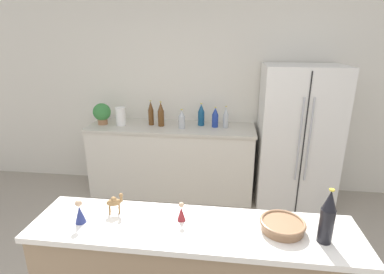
{
  "coord_description": "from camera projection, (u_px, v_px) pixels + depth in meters",
  "views": [
    {
      "loc": [
        0.39,
        -1.14,
        1.96
      ],
      "look_at": [
        0.08,
        1.35,
        1.13
      ],
      "focal_mm": 28.0,
      "sensor_mm": 36.0,
      "label": 1
    }
  ],
  "objects": [
    {
      "name": "back_bottle_4",
      "position": [
        226.0,
        117.0,
        3.65
      ],
      "size": [
        0.06,
        0.06,
        0.27
      ],
      "color": "#B2B7BC",
      "rests_on": "back_counter"
    },
    {
      "name": "wall_back",
      "position": [
        199.0,
        93.0,
        3.91
      ],
      "size": [
        8.0,
        0.06,
        2.55
      ],
      "color": "silver",
      "rests_on": "ground_plane"
    },
    {
      "name": "back_bottle_5",
      "position": [
        201.0,
        115.0,
        3.74
      ],
      "size": [
        0.08,
        0.08,
        0.28
      ],
      "color": "navy",
      "rests_on": "back_counter"
    },
    {
      "name": "camel_figurine",
      "position": [
        115.0,
        202.0,
        1.81
      ],
      "size": [
        0.1,
        0.07,
        0.13
      ],
      "color": "olive",
      "rests_on": "bar_counter"
    },
    {
      "name": "refrigerator",
      "position": [
        297.0,
        137.0,
        3.54
      ],
      "size": [
        0.87,
        0.7,
        1.68
      ],
      "color": "silver",
      "rests_on": "ground_plane"
    },
    {
      "name": "back_bottle_0",
      "position": [
        161.0,
        114.0,
        3.7
      ],
      "size": [
        0.08,
        0.08,
        0.31
      ],
      "color": "brown",
      "rests_on": "back_counter"
    },
    {
      "name": "back_bottle_3",
      "position": [
        151.0,
        113.0,
        3.76
      ],
      "size": [
        0.07,
        0.07,
        0.31
      ],
      "color": "brown",
      "rests_on": "back_counter"
    },
    {
      "name": "back_bottle_1",
      "position": [
        182.0,
        119.0,
        3.62
      ],
      "size": [
        0.08,
        0.08,
        0.24
      ],
      "color": "#B2B7BC",
      "rests_on": "back_counter"
    },
    {
      "name": "back_counter",
      "position": [
        172.0,
        160.0,
        3.89
      ],
      "size": [
        2.08,
        0.63,
        0.91
      ],
      "color": "silver",
      "rests_on": "ground_plane"
    },
    {
      "name": "back_bottle_2",
      "position": [
        215.0,
        118.0,
        3.67
      ],
      "size": [
        0.08,
        0.08,
        0.25
      ],
      "color": "navy",
      "rests_on": "back_counter"
    },
    {
      "name": "paper_towel_roll",
      "position": [
        121.0,
        116.0,
        3.76
      ],
      "size": [
        0.12,
        0.12,
        0.23
      ],
      "color": "white",
      "rests_on": "back_counter"
    },
    {
      "name": "fruit_bowl",
      "position": [
        282.0,
        225.0,
        1.66
      ],
      "size": [
        0.25,
        0.25,
        0.06
      ],
      "color": "#8C6647",
      "rests_on": "bar_counter"
    },
    {
      "name": "wise_man_figurine_crimson",
      "position": [
        80.0,
        213.0,
        1.72
      ],
      "size": [
        0.06,
        0.06,
        0.15
      ],
      "color": "navy",
      "rests_on": "bar_counter"
    },
    {
      "name": "wise_man_figurine_blue",
      "position": [
        181.0,
        213.0,
        1.74
      ],
      "size": [
        0.05,
        0.05,
        0.12
      ],
      "color": "maroon",
      "rests_on": "bar_counter"
    },
    {
      "name": "potted_plant",
      "position": [
        102.0,
        113.0,
        3.79
      ],
      "size": [
        0.22,
        0.22,
        0.27
      ],
      "color": "#9E6B47",
      "rests_on": "back_counter"
    },
    {
      "name": "wine_bottle",
      "position": [
        327.0,
        217.0,
        1.53
      ],
      "size": [
        0.07,
        0.07,
        0.31
      ],
      "color": "black",
      "rests_on": "bar_counter"
    }
  ]
}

